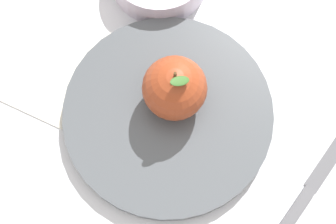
{
  "coord_description": "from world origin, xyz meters",
  "views": [
    {
      "loc": [
        0.13,
        -0.13,
        0.62
      ],
      "look_at": [
        -0.03,
        -0.04,
        0.02
      ],
      "focal_mm": 53.9,
      "sensor_mm": 36.0,
      "label": 1
    }
  ],
  "objects_px": {
    "dinner_plate": "(168,114)",
    "knife": "(309,191)",
    "linen_napkin": "(54,65)",
    "apple": "(175,88)"
  },
  "relations": [
    {
      "from": "dinner_plate",
      "to": "knife",
      "type": "xyz_separation_m",
      "value": [
        0.17,
        0.1,
        -0.01
      ]
    },
    {
      "from": "apple",
      "to": "knife",
      "type": "relative_size",
      "value": 0.46
    },
    {
      "from": "dinner_plate",
      "to": "linen_napkin",
      "type": "distance_m",
      "value": 0.17
    },
    {
      "from": "knife",
      "to": "linen_napkin",
      "type": "distance_m",
      "value": 0.37
    },
    {
      "from": "dinner_plate",
      "to": "apple",
      "type": "distance_m",
      "value": 0.05
    },
    {
      "from": "dinner_plate",
      "to": "linen_napkin",
      "type": "relative_size",
      "value": 1.8
    },
    {
      "from": "dinner_plate",
      "to": "knife",
      "type": "bearing_deg",
      "value": 30.8
    },
    {
      "from": "knife",
      "to": "linen_napkin",
      "type": "height_order",
      "value": "knife"
    },
    {
      "from": "apple",
      "to": "knife",
      "type": "height_order",
      "value": "apple"
    },
    {
      "from": "apple",
      "to": "linen_napkin",
      "type": "bearing_deg",
      "value": -138.62
    }
  ]
}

